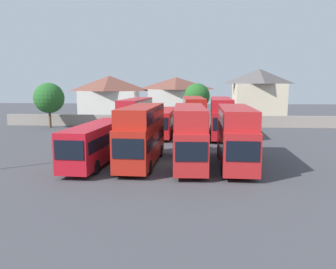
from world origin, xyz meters
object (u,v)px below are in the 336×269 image
bus_5 (136,115)px  bus_7 (194,115)px  bus_8 (221,115)px  tree_behind_wall (197,96)px  house_terrace_right (258,95)px  bus_3 (189,132)px  house_terrace_left (110,97)px  bus_6 (164,121)px  bus_4 (236,133)px  bus_1 (97,141)px  house_terrace_centre (176,98)px  tree_left_of_lot (49,98)px  bus_2 (142,132)px

bus_5 → bus_7: (7.52, -0.25, 0.11)m
bus_8 → tree_behind_wall: bearing=-164.5°
bus_7 → tree_behind_wall: 12.74m
house_terrace_right → tree_behind_wall: bearing=-149.9°
bus_8 → bus_3: bearing=-11.2°
bus_3 → house_terrace_left: 39.16m
bus_6 → bus_7: bus_7 is taller
bus_4 → bus_8: size_ratio=0.88×
house_terrace_left → bus_1: bearing=-78.0°
bus_4 → bus_6: bearing=-154.0°
house_terrace_left → tree_behind_wall: 18.10m
bus_5 → house_terrace_centre: bearing=171.3°
tree_left_of_lot → bus_4: bearing=-41.9°
bus_3 → bus_6: (-3.51, 16.16, -0.81)m
house_terrace_left → house_terrace_right: (27.46, -1.21, 0.57)m
bus_6 → tree_behind_wall: bearing=161.5°
bus_6 → bus_7: bearing=85.2°
bus_4 → tree_behind_wall: size_ratio=1.54×
bus_7 → house_terrace_left: (-15.84, 20.22, 1.39)m
bus_6 → house_terrace_left: house_terrace_left is taller
bus_3 → house_terrace_right: bearing=159.1°
bus_3 → house_terrace_left: bearing=-158.6°
bus_7 → house_terrace_right: size_ratio=1.26×
bus_2 → tree_behind_wall: (4.90, 28.31, 1.94)m
house_terrace_centre → tree_left_of_lot: bearing=-144.1°
bus_4 → tree_left_of_lot: (-25.38, 22.80, 1.83)m
house_terrace_right → tree_behind_wall: house_terrace_right is taller
bus_1 → bus_5: size_ratio=0.95×
bus_5 → house_terrace_centre: size_ratio=1.14×
bus_4 → house_terrace_centre: (-6.68, 36.35, 1.32)m
bus_1 → tree_behind_wall: 29.76m
bus_6 → tree_left_of_lot: bearing=-108.7°
house_terrace_centre → bus_4: bearing=-79.6°
bus_1 → bus_8: (11.66, 15.79, 0.85)m
bus_2 → house_terrace_right: bearing=157.6°
bus_1 → house_terrace_left: 36.82m
tree_behind_wall → house_terrace_right: bearing=30.1°
bus_2 → bus_6: bus_2 is taller
bus_7 → house_terrace_right: 22.37m
bus_1 → house_terrace_centre: bearing=175.8°
bus_5 → house_terrace_left: size_ratio=1.08×
bus_3 → bus_5: size_ratio=0.90×
bus_2 → bus_8: bus_8 is taller
bus_1 → bus_5: bus_5 is taller
bus_2 → bus_5: size_ratio=0.86×
bus_1 → bus_8: size_ratio=0.94×
bus_7 → bus_8: size_ratio=0.98×
bus_4 → tree_behind_wall: bearing=-172.5°
bus_6 → bus_7: 3.98m
house_terrace_right → house_terrace_centre: bearing=173.7°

